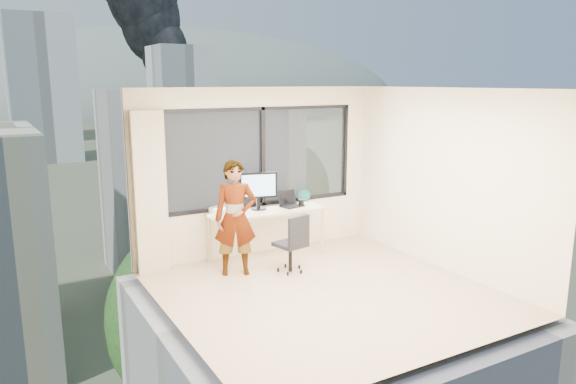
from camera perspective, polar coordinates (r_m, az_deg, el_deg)
floor at (r=7.12m, az=4.04°, el=-10.54°), size 4.00×4.00×0.01m
ceiling at (r=6.59m, az=4.37°, el=10.88°), size 4.00×4.00×0.01m
wall_front at (r=5.24m, az=16.44°, el=-4.18°), size 4.00×0.01×2.60m
wall_left at (r=5.89m, az=-12.24°, el=-2.23°), size 0.01×4.00×2.60m
wall_right at (r=8.00m, az=16.21°, el=1.22°), size 0.01×4.00×2.60m
window_wall at (r=8.43m, az=-3.06°, el=3.73°), size 3.30×0.16×1.55m
curtain at (r=7.76m, az=-14.40°, el=-0.12°), size 0.45×0.14×2.30m
desk at (r=8.35m, az=-2.24°, el=-4.42°), size 1.80×0.60×0.75m
chair at (r=7.70m, az=0.25°, el=-5.36°), size 0.53×0.53×0.87m
person at (r=7.56m, az=-5.58°, el=-2.76°), size 0.69×0.57×1.62m
monitor at (r=8.25m, az=-3.15°, el=0.15°), size 0.60×0.27×0.58m
game_console at (r=8.16m, az=-6.82°, el=-1.85°), size 0.42×0.39×0.08m
laptop at (r=8.45m, az=0.43°, el=-0.81°), size 0.42×0.43×0.22m
cellphone at (r=8.39m, az=0.81°, el=-1.64°), size 0.11×0.06×0.01m
pen_cup at (r=8.48m, az=1.42°, el=-1.16°), size 0.09×0.09×0.11m
handbag at (r=8.81m, az=1.67°, el=-0.40°), size 0.28×0.19×0.19m
exterior_ground at (r=126.63m, az=-27.62°, el=2.77°), size 400.00×400.00×0.04m
near_bldg_b at (r=47.02m, az=-9.54°, el=0.87°), size 14.00×13.00×16.00m
near_bldg_c at (r=48.89m, az=15.19°, el=-2.57°), size 12.00×10.00×10.00m
far_tower_b at (r=126.03m, az=-24.60°, el=9.87°), size 13.00×13.00×30.00m
far_tower_c at (r=153.44m, az=-11.20°, el=10.08°), size 15.00×15.00×26.00m
hill_b at (r=341.99m, az=-11.98°, el=8.63°), size 300.00×220.00×96.00m
tree_b at (r=27.54m, az=-10.60°, el=-14.80°), size 7.60×7.60×9.00m
tree_c at (r=53.51m, az=-0.08°, el=-0.94°), size 8.40×8.40×10.00m
smoke_plume_b at (r=186.61m, az=-11.58°, el=18.94°), size 30.00×18.00×70.00m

